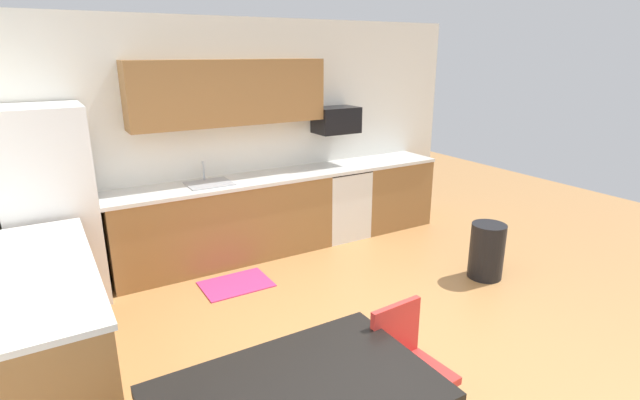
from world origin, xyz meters
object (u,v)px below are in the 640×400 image
dining_table (297,400)px  chair_near_table (406,362)px  oven_range (340,202)px  trash_bin (487,251)px  refrigerator (51,208)px  microwave (336,120)px

dining_table → chair_near_table: bearing=9.6°
oven_range → trash_bin: size_ratio=1.52×
dining_table → chair_near_table: size_ratio=1.65×
refrigerator → oven_range: (3.25, 0.08, -0.49)m
microwave → refrigerator: bearing=-176.8°
oven_range → chair_near_table: 3.45m
chair_near_table → refrigerator: bearing=119.9°
refrigerator → microwave: refrigerator is taller
refrigerator → dining_table: refrigerator is taller
oven_range → microwave: (-0.00, 0.10, 1.05)m
trash_bin → dining_table: bearing=-155.4°
refrigerator → trash_bin: bearing=-24.2°
microwave → trash_bin: size_ratio=0.90×
oven_range → microwave: bearing=90.0°
chair_near_table → trash_bin: 2.53m
microwave → chair_near_table: bearing=-115.5°
microwave → trash_bin: microwave is taller
oven_range → microwave: microwave is taller
dining_table → chair_near_table: 0.87m
oven_range → chair_near_table: (-1.52, -3.09, 0.05)m
dining_table → trash_bin: bearing=24.6°
microwave → chair_near_table: size_ratio=0.64×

